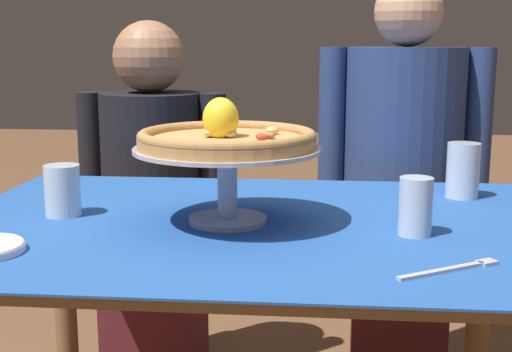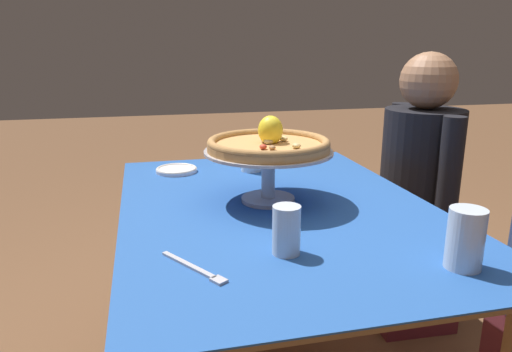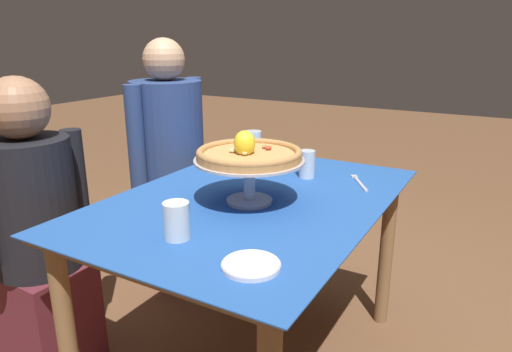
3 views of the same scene
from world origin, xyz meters
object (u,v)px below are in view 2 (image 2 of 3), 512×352
object	(u,v)px
water_glass_side_left	(251,158)
dinner_fork	(196,269)
side_plate	(177,170)
pizza	(269,143)
diner_left	(417,203)
water_glass_side_right	(286,233)
pizza_stand	(268,164)
water_glass_back_right	(465,243)

from	to	relation	value
water_glass_side_left	dinner_fork	distance (m)	0.82
side_plate	pizza	bearing A→B (deg)	31.10
side_plate	diner_left	size ratio (longest dim) A/B	0.13
water_glass_side_left	water_glass_side_right	xyz separation A→B (m)	(0.73, -0.08, -0.00)
side_plate	dinner_fork	distance (m)	0.81
water_glass_side_right	side_plate	bearing A→B (deg)	-166.38
pizza_stand	diner_left	bearing A→B (deg)	114.96
side_plate	dinner_fork	world-z (taller)	side_plate
diner_left	water_glass_back_right	bearing A→B (deg)	-26.90
pizza_stand	pizza	bearing A→B (deg)	134.18
pizza_stand	water_glass_side_left	size ratio (longest dim) A/B	3.48
water_glass_side_right	side_plate	world-z (taller)	water_glass_side_right
pizza	side_plate	size ratio (longest dim) A/B	2.38
dinner_fork	pizza	bearing A→B (deg)	147.06
water_glass_back_right	water_glass_side_left	bearing A→B (deg)	-163.68
water_glass_back_right	water_glass_side_right	bearing A→B (deg)	-114.23
side_plate	diner_left	world-z (taller)	diner_left
pizza	diner_left	world-z (taller)	diner_left
water_glass_side_left	diner_left	xyz separation A→B (m)	(0.02, 0.70, -0.22)
pizza	water_glass_side_left	distance (m)	0.38
pizza_stand	water_glass_side_right	xyz separation A→B (m)	(0.37, -0.06, -0.07)
pizza	water_glass_back_right	xyz separation A→B (m)	(0.53, 0.29, -0.12)
side_plate	water_glass_side_right	bearing A→B (deg)	13.62
water_glass_back_right	side_plate	xyz separation A→B (m)	(-0.93, -0.53, -0.05)
pizza_stand	side_plate	bearing A→B (deg)	-149.03
water_glass_back_right	dinner_fork	world-z (taller)	water_glass_back_right
water_glass_side_left	side_plate	bearing A→B (deg)	-99.80
water_glass_side_left	diner_left	bearing A→B (deg)	88.29
side_plate	dinner_fork	size ratio (longest dim) A/B	0.84
water_glass_side_right	water_glass_back_right	bearing A→B (deg)	65.77
water_glass_side_right	diner_left	bearing A→B (deg)	132.20
pizza_stand	pizza	xyz separation A→B (m)	(-0.00, 0.00, 0.06)
dinner_fork	side_plate	bearing A→B (deg)	178.57
pizza	dinner_fork	distance (m)	0.52
water_glass_back_right	dinner_fork	bearing A→B (deg)	-102.02
diner_left	water_glass_side_left	bearing A→B (deg)	-91.71
pizza	side_plate	xyz separation A→B (m)	(-0.41, -0.24, -0.17)
water_glass_side_right	diner_left	distance (m)	1.08
water_glass_back_right	water_glass_side_right	xyz separation A→B (m)	(-0.15, -0.34, -0.01)
water_glass_side_right	water_glass_side_left	bearing A→B (deg)	173.36
water_glass_side_left	water_glass_back_right	distance (m)	0.92
dinner_fork	water_glass_back_right	bearing A→B (deg)	77.98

